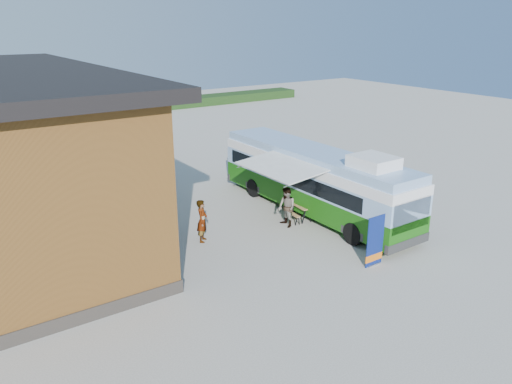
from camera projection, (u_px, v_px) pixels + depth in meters
ground at (315, 249)px, 21.95m from camera, size 100.00×100.00×0.00m
barn at (2, 157)px, 22.97m from camera, size 9.60×21.20×7.50m
hedge at (146, 106)px, 55.70m from camera, size 40.00×3.00×1.00m
bus at (314, 178)px, 25.64m from camera, size 2.73×12.60×3.87m
awning at (286, 168)px, 24.01m from camera, size 2.88×4.68×0.54m
banner at (375, 245)px, 20.22m from camera, size 0.94×0.18×2.17m
picnic_table at (301, 209)px, 25.00m from camera, size 1.42×1.28×0.76m
person_a at (202, 221)px, 22.44m from camera, size 0.83×0.86×1.98m
person_b at (287, 207)px, 24.07m from camera, size 0.84×1.03×1.96m
slurry_tanker at (71, 156)px, 32.09m from camera, size 2.78×5.77×2.19m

